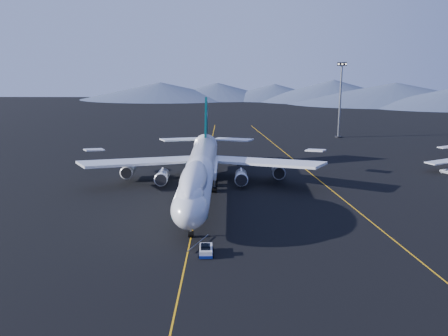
{
  "coord_description": "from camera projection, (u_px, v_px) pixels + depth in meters",
  "views": [
    {
      "loc": [
        6.89,
        -109.02,
        31.83
      ],
      "look_at": [
        5.45,
        1.35,
        6.0
      ],
      "focal_mm": 40.0,
      "sensor_mm": 36.0,
      "label": 1
    }
  ],
  "objects": [
    {
      "name": "taxiway_line_main",
      "position": [
        200.0,
        195.0,
        113.48
      ],
      "size": [
        0.25,
        220.0,
        0.01
      ],
      "primitive_type": "cube",
      "color": "#EDA00D",
      "rests_on": "ground"
    },
    {
      "name": "pushback_tug",
      "position": [
        206.0,
        251.0,
        80.14
      ],
      "size": [
        2.61,
        4.37,
        1.86
      ],
      "rotation": [
        0.0,
        0.0,
        0.04
      ],
      "color": "silver",
      "rests_on": "ground"
    },
    {
      "name": "floodlight_mast",
      "position": [
        340.0,
        100.0,
        186.52
      ],
      "size": [
        3.46,
        2.59,
        28.0
      ],
      "rotation": [
        0.0,
        0.0,
        -0.38
      ],
      "color": "black",
      "rests_on": "ground"
    },
    {
      "name": "ground",
      "position": [
        200.0,
        195.0,
        113.48
      ],
      "size": [
        500.0,
        500.0,
        0.0
      ],
      "primitive_type": "plane",
      "color": "black",
      "rests_on": "ground"
    },
    {
      "name": "taxiway_line_side",
      "position": [
        324.0,
        184.0,
        122.83
      ],
      "size": [
        28.08,
        198.09,
        0.01
      ],
      "primitive_type": "cube",
      "rotation": [
        0.0,
        0.0,
        0.14
      ],
      "color": "#EDA00D",
      "rests_on": "ground"
    },
    {
      "name": "boeing_747",
      "position": [
        200.0,
        170.0,
        112.19
      ],
      "size": [
        59.62,
        72.43,
        19.37
      ],
      "color": "silver",
      "rests_on": "ground"
    }
  ]
}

